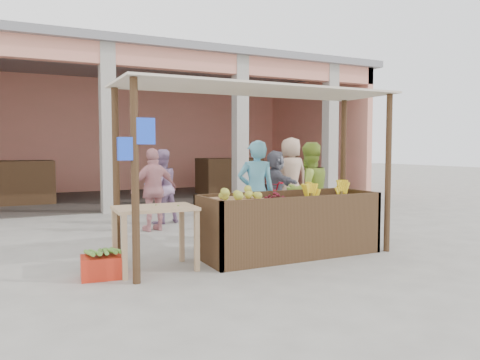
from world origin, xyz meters
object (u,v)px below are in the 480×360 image
vendor_blue (256,189)px  motorcycle (256,203)px  side_table (155,217)px  fruit_stall (289,228)px  red_crate (103,267)px  vendor_green (309,189)px

vendor_blue → motorcycle: vendor_blue is taller
motorcycle → side_table: bearing=127.4°
fruit_stall → side_table: (-1.99, 0.03, 0.28)m
side_table → motorcycle: 3.60m
side_table → red_crate: size_ratio=2.02×
vendor_green → motorcycle: vendor_green is taller
red_crate → vendor_blue: size_ratio=0.29×
red_crate → fruit_stall: bearing=6.7°
vendor_green → fruit_stall: bearing=45.0°
fruit_stall → motorcycle: motorcycle is taller
fruit_stall → side_table: bearing=179.0°
red_crate → vendor_green: vendor_green is taller
fruit_stall → vendor_blue: bearing=92.0°
fruit_stall → vendor_green: vendor_green is taller
fruit_stall → vendor_blue: 1.08m
side_table → vendor_green: vendor_green is taller
side_table → vendor_blue: (1.95, 0.92, 0.22)m
side_table → vendor_blue: bearing=27.7°
fruit_stall → vendor_blue: vendor_blue is taller
vendor_blue → side_table: bearing=42.8°
fruit_stall → vendor_green: 1.24m
side_table → vendor_blue: vendor_blue is taller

